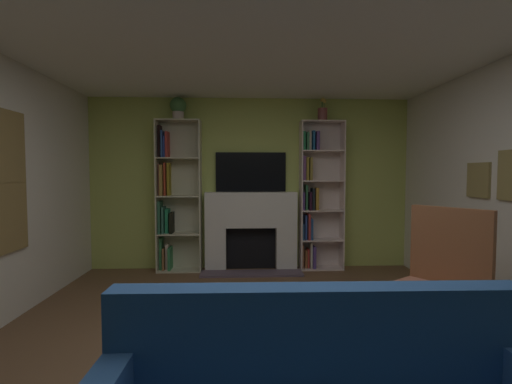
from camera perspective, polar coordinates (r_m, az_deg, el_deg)
ground_plane at (r=2.86m, az=1.17°, el=-26.65°), size 7.01×7.01×0.00m
wall_back_accent at (r=5.44m, az=-0.84°, el=1.31°), size 4.81×0.06×2.51m
ceiling at (r=2.73m, az=1.24°, el=27.31°), size 4.81×5.96×0.06m
fireplace at (r=5.34m, az=-0.79°, el=-5.69°), size 1.42×0.55×1.14m
tv at (r=5.37m, az=-0.82°, el=3.13°), size 1.03×0.06×0.58m
bookshelf_left at (r=5.40m, az=-12.69°, el=-1.01°), size 0.63×0.29×2.17m
bookshelf_right at (r=5.43m, az=9.35°, el=-0.67°), size 0.63×0.27×2.17m
potted_plant at (r=5.40m, az=-12.09°, el=12.81°), size 0.23×0.23×0.32m
vase_with_flowers at (r=5.45m, az=10.38°, el=12.15°), size 0.14×0.14×0.32m
armchair at (r=3.29m, az=26.58°, el=-12.50°), size 0.87×0.88×1.14m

